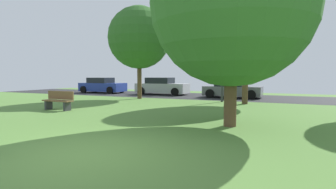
{
  "coord_description": "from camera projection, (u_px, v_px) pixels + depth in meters",
  "views": [
    {
      "loc": [
        3.99,
        -4.48,
        1.69
      ],
      "look_at": [
        0.0,
        4.17,
        0.99
      ],
      "focal_mm": 29.09,
      "sensor_mm": 36.0,
      "label": 1
    }
  ],
  "objects": [
    {
      "name": "road_strip",
      "position": [
        234.0,
        97.0,
        20.33
      ],
      "size": [
        44.0,
        6.4,
        0.01
      ],
      "primitive_type": "cube",
      "color": "#28282B",
      "rests_on": "ground_plane"
    },
    {
      "name": "parked_car_silver",
      "position": [
        162.0,
        87.0,
        23.11
      ],
      "size": [
        4.42,
        1.96,
        1.44
      ],
      "color": "#B7B7BC",
      "rests_on": "ground_plane"
    },
    {
      "name": "oak_tree_right",
      "position": [
        232.0,
        5.0,
        8.63
      ],
      "size": [
        5.23,
        5.23,
        6.52
      ],
      "color": "brown",
      "rests_on": "ground_plane"
    },
    {
      "name": "ground_plane",
      "position": [
        87.0,
        153.0,
        5.85
      ],
      "size": [
        44.0,
        44.0,
        0.0
      ],
      "primitive_type": "plane",
      "color": "#547F38"
    },
    {
      "name": "birch_tree_lone",
      "position": [
        139.0,
        38.0,
        18.9
      ],
      "size": [
        4.33,
        4.33,
        6.43
      ],
      "color": "brown",
      "rests_on": "ground_plane"
    },
    {
      "name": "parked_car_grey",
      "position": [
        232.0,
        89.0,
        20.01
      ],
      "size": [
        4.12,
        2.1,
        1.38
      ],
      "color": "slate",
      "rests_on": "ground_plane"
    },
    {
      "name": "park_bench",
      "position": [
        59.0,
        100.0,
        12.98
      ],
      "size": [
        1.6,
        0.45,
        0.9
      ],
      "rotation": [
        0.0,
        0.0,
        3.14
      ],
      "color": "brown",
      "rests_on": "ground_plane"
    },
    {
      "name": "maple_tree_near",
      "position": [
        246.0,
        29.0,
        15.39
      ],
      "size": [
        4.33,
        4.33,
        6.44
      ],
      "color": "brown",
      "rests_on": "ground_plane"
    },
    {
      "name": "parked_car_blue",
      "position": [
        102.0,
        86.0,
        25.39
      ],
      "size": [
        4.29,
        2.01,
        1.41
      ],
      "color": "#233893",
      "rests_on": "ground_plane"
    },
    {
      "name": "street_lamp_post",
      "position": [
        222.0,
        66.0,
        16.74
      ],
      "size": [
        0.14,
        0.14,
        4.5
      ],
      "primitive_type": "cylinder",
      "color": "#2D2D33",
      "rests_on": "ground_plane"
    }
  ]
}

